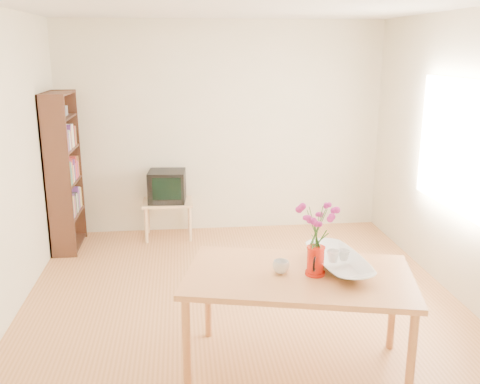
{
  "coord_description": "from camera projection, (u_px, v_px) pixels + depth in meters",
  "views": [
    {
      "loc": [
        -0.52,
        -4.34,
        2.26
      ],
      "look_at": [
        0.0,
        0.3,
        1.0
      ],
      "focal_mm": 40.0,
      "sensor_mm": 36.0,
      "label": 1
    }
  ],
  "objects": [
    {
      "name": "room",
      "position": [
        247.0,
        166.0,
        4.48
      ],
      "size": [
        4.5,
        4.5,
        4.5
      ],
      "color": "#B2713F",
      "rests_on": "ground"
    },
    {
      "name": "table",
      "position": [
        299.0,
        283.0,
        3.71
      ],
      "size": [
        1.72,
        1.23,
        0.75
      ],
      "rotation": [
        0.0,
        0.0,
        -0.24
      ],
      "color": "#C97B45",
      "rests_on": "ground"
    },
    {
      "name": "tv_stand",
      "position": [
        168.0,
        207.0,
        6.52
      ],
      "size": [
        0.6,
        0.45,
        0.46
      ],
      "color": "#E0B27E",
      "rests_on": "ground"
    },
    {
      "name": "bookshelf",
      "position": [
        64.0,
        177.0,
        6.07
      ],
      "size": [
        0.28,
        0.7,
        1.8
      ],
      "color": "#331A11",
      "rests_on": "ground"
    },
    {
      "name": "pitcher",
      "position": [
        315.0,
        262.0,
        3.66
      ],
      "size": [
        0.14,
        0.21,
        0.21
      ],
      "rotation": [
        0.0,
        0.0,
        -0.35
      ],
      "color": "red",
      "rests_on": "table"
    },
    {
      "name": "flowers",
      "position": [
        317.0,
        225.0,
        3.59
      ],
      "size": [
        0.23,
        0.23,
        0.33
      ],
      "primitive_type": null,
      "color": "#CC309F",
      "rests_on": "pitcher"
    },
    {
      "name": "mug",
      "position": [
        281.0,
        267.0,
        3.7
      ],
      "size": [
        0.13,
        0.13,
        0.09
      ],
      "primitive_type": "imported",
      "rotation": [
        0.0,
        0.0,
        3.04
      ],
      "color": "white",
      "rests_on": "table"
    },
    {
      "name": "bowl",
      "position": [
        340.0,
        236.0,
        3.75
      ],
      "size": [
        0.54,
        0.54,
        0.47
      ],
      "primitive_type": "imported",
      "rotation": [
        0.0,
        0.0,
        0.1
      ],
      "color": "white",
      "rests_on": "table"
    },
    {
      "name": "teacup_a",
      "position": [
        334.0,
        242.0,
        3.76
      ],
      "size": [
        0.11,
        0.11,
        0.07
      ],
      "primitive_type": "imported",
      "rotation": [
        0.0,
        0.0,
        0.89
      ],
      "color": "white",
      "rests_on": "bowl"
    },
    {
      "name": "teacup_b",
      "position": [
        345.0,
        241.0,
        3.79
      ],
      "size": [
        0.1,
        0.1,
        0.07
      ],
      "primitive_type": "imported",
      "rotation": [
        0.0,
        0.0,
        2.15
      ],
      "color": "white",
      "rests_on": "bowl"
    },
    {
      "name": "television",
      "position": [
        167.0,
        186.0,
        6.46
      ],
      "size": [
        0.46,
        0.44,
        0.38
      ],
      "rotation": [
        0.0,
        0.0,
        -0.08
      ],
      "color": "black",
      "rests_on": "tv_stand"
    }
  ]
}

